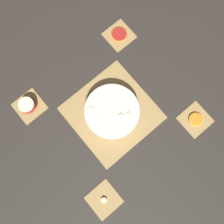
{
  "coord_description": "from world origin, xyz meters",
  "views": [
    {
      "loc": [
        0.11,
        0.13,
        1.13
      ],
      "look_at": [
        0.0,
        0.0,
        0.03
      ],
      "focal_mm": 35.0,
      "sensor_mm": 36.0,
      "label": 1
    }
  ],
  "objects_px": {
    "fruit_salad_bowl": "(112,112)",
    "grapefruit_slice": "(119,35)",
    "apple_half": "(27,105)",
    "banana_coin_single": "(104,200)",
    "orange_slice_whole": "(196,119)"
  },
  "relations": [
    {
      "from": "orange_slice_whole",
      "to": "grapefruit_slice",
      "type": "xyz_separation_m",
      "value": [
        0.0,
        -0.61,
        0.0
      ]
    },
    {
      "from": "grapefruit_slice",
      "to": "orange_slice_whole",
      "type": "bearing_deg",
      "value": 90.0
    },
    {
      "from": "fruit_salad_bowl",
      "to": "banana_coin_single",
      "type": "bearing_deg",
      "value": 44.68
    },
    {
      "from": "orange_slice_whole",
      "to": "fruit_salad_bowl",
      "type": "bearing_deg",
      "value": -44.73
    },
    {
      "from": "apple_half",
      "to": "orange_slice_whole",
      "type": "height_order",
      "value": "apple_half"
    },
    {
      "from": "orange_slice_whole",
      "to": "grapefruit_slice",
      "type": "bearing_deg",
      "value": -90.0
    },
    {
      "from": "apple_half",
      "to": "orange_slice_whole",
      "type": "distance_m",
      "value": 0.87
    },
    {
      "from": "fruit_salad_bowl",
      "to": "grapefruit_slice",
      "type": "height_order",
      "value": "fruit_salad_bowl"
    },
    {
      "from": "banana_coin_single",
      "to": "grapefruit_slice",
      "type": "distance_m",
      "value": 0.87
    },
    {
      "from": "fruit_salad_bowl",
      "to": "grapefruit_slice",
      "type": "xyz_separation_m",
      "value": [
        -0.31,
        -0.31,
        -0.03
      ]
    },
    {
      "from": "apple_half",
      "to": "grapefruit_slice",
      "type": "height_order",
      "value": "apple_half"
    },
    {
      "from": "apple_half",
      "to": "grapefruit_slice",
      "type": "relative_size",
      "value": 0.95
    },
    {
      "from": "banana_coin_single",
      "to": "orange_slice_whole",
      "type": "bearing_deg",
      "value": 180.0
    },
    {
      "from": "apple_half",
      "to": "banana_coin_single",
      "type": "xyz_separation_m",
      "value": [
        0.0,
        0.61,
        -0.02
      ]
    },
    {
      "from": "orange_slice_whole",
      "to": "banana_coin_single",
      "type": "xyz_separation_m",
      "value": [
        0.62,
        -0.0,
        -0.0
      ]
    }
  ]
}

